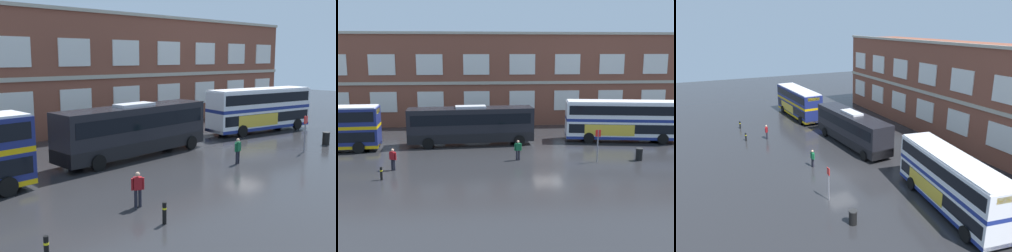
% 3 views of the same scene
% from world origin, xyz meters
% --- Properties ---
extents(ground_plane, '(120.00, 120.00, 0.00)m').
position_xyz_m(ground_plane, '(0.00, 2.00, 0.00)').
color(ground_plane, '#232326').
extents(brick_terminal_building, '(49.01, 8.19, 11.15)m').
position_xyz_m(brick_terminal_building, '(-0.64, 17.98, 5.43)').
color(brick_terminal_building, brown).
rests_on(brick_terminal_building, ground).
extents(double_decker_middle, '(11.27, 4.28, 4.07)m').
position_xyz_m(double_decker_middle, '(8.30, 4.88, 2.15)').
color(double_decker_middle, silver).
rests_on(double_decker_middle, ground).
extents(touring_coach, '(12.15, 3.52, 3.80)m').
position_xyz_m(touring_coach, '(-6.78, 4.51, 1.91)').
color(touring_coach, black).
rests_on(touring_coach, ground).
extents(waiting_passenger, '(0.64, 0.29, 1.70)m').
position_xyz_m(waiting_passenger, '(-2.87, -1.58, 0.93)').
color(waiting_passenger, black).
rests_on(waiting_passenger, ground).
extents(second_passenger, '(0.62, 0.39, 1.70)m').
position_xyz_m(second_passenger, '(-12.72, -3.63, 0.93)').
color(second_passenger, black).
rests_on(second_passenger, ground).
extents(bus_stand_flag, '(0.44, 0.10, 2.70)m').
position_xyz_m(bus_stand_flag, '(3.56, -2.67, 1.64)').
color(bus_stand_flag, slate).
rests_on(bus_stand_flag, ground).
extents(station_litter_bin, '(0.60, 0.60, 1.03)m').
position_xyz_m(station_litter_bin, '(7.21, -2.46, 0.52)').
color(station_litter_bin, black).
rests_on(station_litter_bin, ground).
extents(safety_bollard_east, '(0.19, 0.19, 0.95)m').
position_xyz_m(safety_bollard_east, '(-13.10, -5.98, 0.49)').
color(safety_bollard_east, black).
rests_on(safety_bollard_east, ground).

